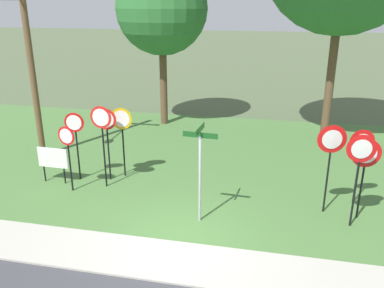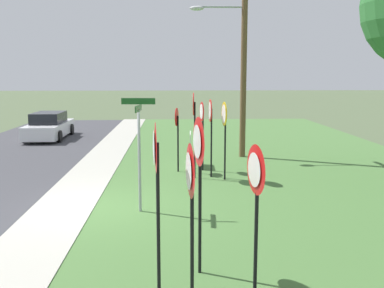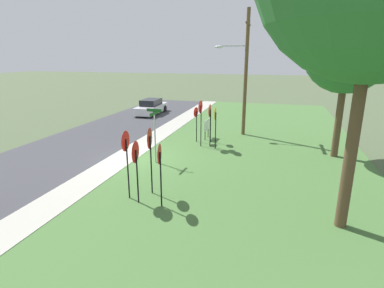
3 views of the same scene
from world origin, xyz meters
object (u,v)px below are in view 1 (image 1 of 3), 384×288
stop_sign_near_left (107,129)px  stop_sign_near_right (102,129)px  yield_sign_near_left (366,161)px  yield_sign_far_right (361,149)px  stop_sign_far_left (122,127)px  stop_sign_far_right (67,146)px  notice_board (53,160)px  stop_sign_far_center (75,132)px  utility_pole (26,42)px  yield_sign_near_right (331,148)px  yield_sign_far_left (360,159)px  oak_tree_left (162,9)px  street_name_post (200,166)px

stop_sign_near_left → stop_sign_near_right: 0.58m
yield_sign_near_left → yield_sign_far_right: yield_sign_near_left is taller
stop_sign_far_left → stop_sign_far_right: bearing=-135.4°
stop_sign_far_left → notice_board: size_ratio=2.00×
stop_sign_far_center → notice_board: (-0.73, -0.38, -0.91)m
utility_pole → notice_board: size_ratio=6.62×
stop_sign_far_right → yield_sign_near_right: size_ratio=0.83×
stop_sign_near_left → stop_sign_far_right: (-0.88, -1.08, -0.28)m
utility_pole → yield_sign_far_left: bearing=-14.7°
stop_sign_far_right → notice_board: size_ratio=1.78×
yield_sign_near_left → stop_sign_near_left: bearing=166.3°
yield_sign_near_left → utility_pole: 12.15m
yield_sign_far_left → notice_board: 9.63m
yield_sign_far_left → oak_tree_left: size_ratio=0.35×
stop_sign_far_left → stop_sign_far_right: 1.96m
notice_board → stop_sign_far_left: bearing=26.9°
stop_sign_far_left → yield_sign_far_right: 7.68m
yield_sign_far_left → stop_sign_far_left: bearing=160.9°
stop_sign_far_right → oak_tree_left: (0.86, 8.10, 3.98)m
yield_sign_near_right → yield_sign_far_left: bearing=-56.0°
yield_sign_far_left → notice_board: size_ratio=2.14×
yield_sign_far_left → yield_sign_far_right: 1.50m
stop_sign_far_left → stop_sign_far_center: (-1.43, -0.61, -0.09)m
stop_sign_far_left → notice_board: bearing=-160.3°
utility_pole → stop_sign_far_right: bearing=-43.2°
stop_sign_far_left → yield_sign_near_left: 7.74m
yield_sign_far_left → oak_tree_left: bearing=127.7°
stop_sign_near_right → utility_pole: size_ratio=0.34×
stop_sign_near_right → stop_sign_far_center: size_ratio=1.15×
yield_sign_far_left → notice_board: (-9.51, 0.91, -1.18)m
yield_sign_near_left → notice_board: 9.83m
stop_sign_far_left → stop_sign_far_right: (-1.26, -1.48, -0.24)m
yield_sign_near_right → street_name_post: bearing=-170.4°
stop_sign_near_right → stop_sign_far_left: (0.29, 0.95, -0.21)m
street_name_post → yield_sign_near_right: bearing=23.6°
stop_sign_far_right → yield_sign_far_right: 8.99m
stop_sign_near_right → street_name_post: bearing=-19.4°
stop_sign_far_right → stop_sign_near_right: bearing=39.2°
yield_sign_far_left → yield_sign_near_left: bearing=58.4°
stop_sign_far_left → yield_sign_near_left: stop_sign_far_left is taller
stop_sign_near_right → stop_sign_far_left: stop_sign_near_right is taller
yield_sign_far_left → utility_pole: size_ratio=0.32×
stop_sign_near_right → oak_tree_left: oak_tree_left is taller
stop_sign_near_right → stop_sign_far_left: 1.02m
stop_sign_far_right → yield_sign_near_left: yield_sign_near_left is taller
stop_sign_near_left → stop_sign_far_right: 1.42m
stop_sign_far_right → utility_pole: 4.72m
street_name_post → utility_pole: utility_pole is taller
yield_sign_far_left → stop_sign_far_right: bearing=172.6°
oak_tree_left → stop_sign_near_left: bearing=-89.9°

